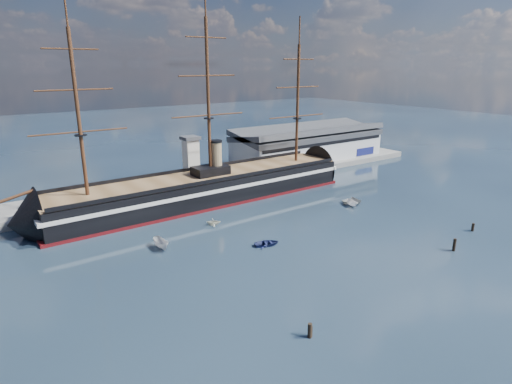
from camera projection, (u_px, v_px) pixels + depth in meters
ground at (243, 222)px, 107.29m from camera, size 600.00×600.00×0.00m
quay at (207, 184)px, 140.95m from camera, size 180.00×18.00×2.00m
warehouse at (309, 144)px, 168.41m from camera, size 63.00×21.00×11.60m
quay_tower at (191, 160)px, 131.93m from camera, size 5.00×5.00×15.00m
warship at (200, 189)px, 121.04m from camera, size 112.99×17.50×53.94m
motorboat_a at (162, 249)px, 91.73m from camera, size 6.91×2.59×2.76m
motorboat_b at (267, 246)px, 93.39m from camera, size 2.38×3.69×1.60m
motorboat_c at (356, 204)px, 121.04m from camera, size 5.25×2.87×1.99m
motorboat_d at (214, 225)px, 105.22m from camera, size 4.84×5.98×2.02m
motorboat_e at (352, 203)px, 121.97m from camera, size 2.86×3.63×1.59m
motorboat_f at (352, 207)px, 118.87m from camera, size 6.13×3.73×2.31m
piling_near_left at (310, 337)px, 61.97m from camera, size 0.64×0.64×3.00m
piling_near_right at (453, 251)px, 90.71m from camera, size 0.64×0.64×3.47m
piling_far_right at (472, 231)px, 101.46m from camera, size 0.64×0.64×2.68m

